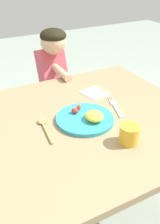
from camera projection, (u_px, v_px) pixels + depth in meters
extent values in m
plane|color=gray|center=(75.00, 214.00, 1.53)|extent=(8.00, 8.00, 0.00)
cube|color=#937A55|center=(74.00, 124.00, 1.18)|extent=(1.19, 0.96, 0.03)
cube|color=#8F735A|center=(113.00, 117.00, 1.86)|extent=(0.05, 0.05, 0.64)
cylinder|color=teal|center=(85.00, 119.00, 1.18)|extent=(0.27, 0.27, 0.02)
ellipsoid|color=yellow|center=(94.00, 116.00, 1.14)|extent=(0.08, 0.09, 0.04)
ellipsoid|color=red|center=(79.00, 107.00, 1.22)|extent=(0.03, 0.03, 0.03)
ellipsoid|color=red|center=(75.00, 111.00, 1.20)|extent=(0.04, 0.04, 0.03)
cube|color=silver|center=(118.00, 111.00, 1.25)|extent=(0.05, 0.12, 0.01)
cube|color=silver|center=(113.00, 103.00, 1.32)|extent=(0.04, 0.05, 0.01)
cylinder|color=silver|center=(112.00, 99.00, 1.36)|extent=(0.01, 0.04, 0.00)
cylinder|color=silver|center=(111.00, 99.00, 1.36)|extent=(0.01, 0.04, 0.00)
cylinder|color=silver|center=(109.00, 99.00, 1.35)|extent=(0.01, 0.04, 0.00)
cylinder|color=#A98A4D|center=(47.00, 134.00, 1.09)|extent=(0.03, 0.15, 0.01)
ellipsoid|color=#A98A4D|center=(42.00, 121.00, 1.16)|extent=(0.04, 0.05, 0.01)
cylinder|color=gold|center=(129.00, 134.00, 1.03)|extent=(0.08, 0.08, 0.08)
cube|color=#40475B|center=(53.00, 117.00, 1.99)|extent=(0.16, 0.14, 0.50)
cube|color=#CC4C59|center=(52.00, 72.00, 1.74)|extent=(0.17, 0.23, 0.34)
sphere|color=#D8A884|center=(53.00, 41.00, 1.59)|extent=(0.16, 0.16, 0.16)
ellipsoid|color=black|center=(53.00, 36.00, 1.57)|extent=(0.16, 0.16, 0.09)
cylinder|color=#D8A884|center=(61.00, 73.00, 1.60)|extent=(0.05, 0.21, 0.05)
cube|color=white|center=(94.00, 93.00, 1.41)|extent=(0.14, 0.15, 0.00)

